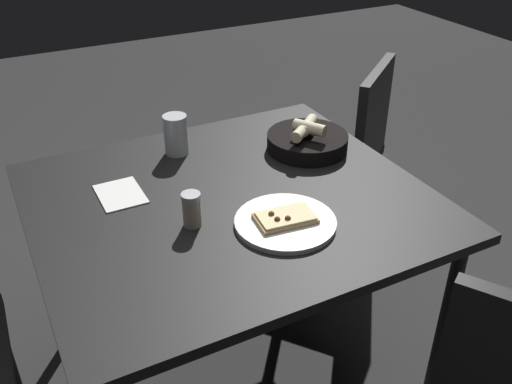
# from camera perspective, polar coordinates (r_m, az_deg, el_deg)

# --- Properties ---
(ground) EXTENTS (8.00, 8.00, 0.00)m
(ground) POSITION_cam_1_polar(r_m,az_deg,el_deg) (2.07, -2.15, -17.74)
(ground) COLOR #2D2D2D
(dining_table) EXTENTS (0.96, 1.08, 0.72)m
(dining_table) POSITION_cam_1_polar(r_m,az_deg,el_deg) (1.63, -2.61, -2.27)
(dining_table) COLOR black
(dining_table) RESTS_ON ground
(pizza_plate) EXTENTS (0.27, 0.27, 0.04)m
(pizza_plate) POSITION_cam_1_polar(r_m,az_deg,el_deg) (1.47, 2.95, -2.96)
(pizza_plate) COLOR white
(pizza_plate) RESTS_ON dining_table
(bread_basket) EXTENTS (0.26, 0.26, 0.11)m
(bread_basket) POSITION_cam_1_polar(r_m,az_deg,el_deg) (1.84, 5.18, 5.17)
(bread_basket) COLOR black
(bread_basket) RESTS_ON dining_table
(beer_glass) EXTENTS (0.08, 0.08, 0.13)m
(beer_glass) POSITION_cam_1_polar(r_m,az_deg,el_deg) (1.82, -8.04, 5.52)
(beer_glass) COLOR silver
(beer_glass) RESTS_ON dining_table
(pepper_shaker) EXTENTS (0.05, 0.05, 0.09)m
(pepper_shaker) POSITION_cam_1_polar(r_m,az_deg,el_deg) (1.46, -6.47, -1.95)
(pepper_shaker) COLOR #BFB299
(pepper_shaker) RESTS_ON dining_table
(napkin) EXTENTS (0.16, 0.12, 0.00)m
(napkin) POSITION_cam_1_polar(r_m,az_deg,el_deg) (1.64, -13.47, -0.21)
(napkin) COLOR white
(napkin) RESTS_ON dining_table
(chair_near) EXTENTS (0.62, 0.62, 0.85)m
(chair_near) POSITION_cam_1_polar(r_m,az_deg,el_deg) (2.39, 8.52, 4.36)
(chair_near) COLOR #2B2B2B
(chair_near) RESTS_ON ground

